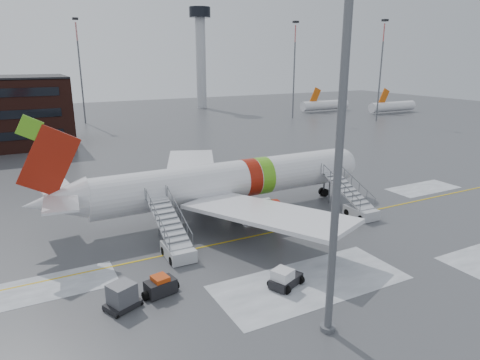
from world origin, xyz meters
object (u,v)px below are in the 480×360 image
airstair_aft (175,242)px  light_mast_near (344,73)px  uld_container (122,297)px  pushback_tug (285,279)px  baggage_tractor (161,287)px  airliner (222,182)px  airstair_fwd (356,205)px

airstair_aft → light_mast_near: 19.90m
airstair_aft → uld_container: (-5.60, -5.90, -0.28)m
pushback_tug → baggage_tractor: pushback_tug is taller
airliner → pushback_tug: size_ratio=12.56×
airstair_fwd → uld_container: size_ratio=3.09×
airstair_aft → baggage_tractor: airstair_aft is taller
airstair_aft → light_mast_near: size_ratio=0.27×
baggage_tractor → light_mast_near: 18.00m
airstair_fwd → light_mast_near: (-14.75, -13.83, 13.58)m
uld_container → baggage_tractor: size_ratio=0.93×
uld_container → baggage_tractor: uld_container is taller
uld_container → airstair_aft: bearing=46.5°
airliner → airstair_aft: size_ratio=4.55×
airliner → uld_container: 18.18m
airstair_fwd → baggage_tractor: airstair_fwd is taller
airstair_aft → baggage_tractor: (-2.94, -5.44, -0.50)m
airstair_aft → uld_container: bearing=-133.5°
airstair_aft → pushback_tug: (5.00, -8.51, -0.44)m
uld_container → light_mast_near: light_mast_near is taller
airliner → baggage_tractor: (-10.35, -11.97, -2.85)m
airstair_fwd → light_mast_near: light_mast_near is taller
airliner → light_mast_near: bearing=-98.2°
pushback_tug → light_mast_near: (-0.52, -5.32, 14.02)m
light_mast_near → airstair_aft: bearing=108.0°
pushback_tug → uld_container: 10.91m
airstair_aft → pushback_tug: size_ratio=2.76×
airstair_aft → baggage_tractor: bearing=-118.4°
airliner → uld_container: airliner is taller
uld_container → light_mast_near: 18.88m
airstair_fwd → uld_container: bearing=-166.6°
baggage_tractor → pushback_tug: bearing=-21.2°
airstair_fwd → baggage_tractor: size_ratio=2.88×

